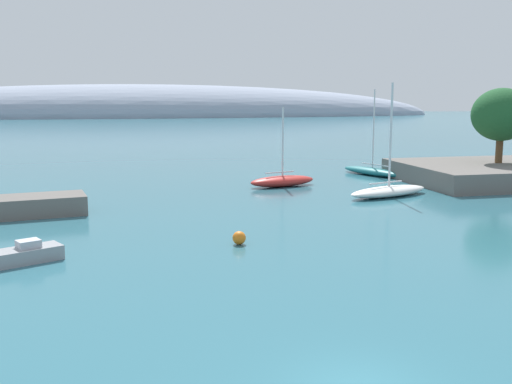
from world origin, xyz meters
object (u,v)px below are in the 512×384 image
at_px(sailboat_teal_outer_mooring, 372,171).
at_px(motorboat_grey_foreground, 15,256).
at_px(sailboat_red_near_shore, 282,181).
at_px(mooring_buoy_orange, 239,238).
at_px(tree_clump_shore, 502,115).
at_px(sailboat_white_mid_mooring, 389,190).

distance_m(sailboat_teal_outer_mooring, motorboat_grey_foreground, 42.07).
distance_m(sailboat_red_near_shore, mooring_buoy_orange, 22.38).
xyz_separation_m(sailboat_teal_outer_mooring, motorboat_grey_foreground, (-31.66, -27.70, -0.06)).
bearing_deg(tree_clump_shore, sailboat_teal_outer_mooring, 147.09).
bearing_deg(sailboat_teal_outer_mooring, motorboat_grey_foreground, 110.33).
bearing_deg(motorboat_grey_foreground, sailboat_white_mid_mooring, 1.02).
bearing_deg(mooring_buoy_orange, tree_clump_shore, 32.72).
xyz_separation_m(tree_clump_shore, sailboat_teal_outer_mooring, (-10.50, 6.79, -6.12)).
distance_m(tree_clump_shore, sailboat_white_mid_mooring, 17.14).
height_order(sailboat_white_mid_mooring, motorboat_grey_foreground, sailboat_white_mid_mooring).
bearing_deg(mooring_buoy_orange, sailboat_teal_outer_mooring, 52.93).
bearing_deg(sailboat_white_mid_mooring, mooring_buoy_orange, -158.75).
bearing_deg(tree_clump_shore, motorboat_grey_foreground, -153.62).
bearing_deg(sailboat_teal_outer_mooring, sailboat_red_near_shore, 94.65).
relative_size(tree_clump_shore, motorboat_grey_foreground, 1.52).
xyz_separation_m(motorboat_grey_foreground, mooring_buoy_orange, (11.79, 1.40, -0.03)).
relative_size(sailboat_white_mid_mooring, sailboat_teal_outer_mooring, 1.04).
height_order(tree_clump_shore, sailboat_white_mid_mooring, sailboat_white_mid_mooring).
relative_size(tree_clump_shore, sailboat_teal_outer_mooring, 0.81).
bearing_deg(mooring_buoy_orange, sailboat_white_mid_mooring, 40.47).
bearing_deg(sailboat_red_near_shore, tree_clump_shore, -17.38).
bearing_deg(motorboat_grey_foreground, sailboat_red_near_shore, 20.62).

